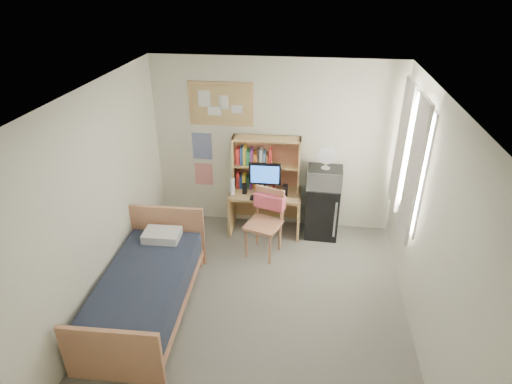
# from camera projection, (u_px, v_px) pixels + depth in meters

# --- Properties ---
(floor) EXTENTS (3.60, 4.20, 0.02)m
(floor) POSITION_uv_depth(u_px,v_px,m) (255.00, 313.00, 5.13)
(floor) COLOR slate
(floor) RESTS_ON ground
(ceiling) EXTENTS (3.60, 4.20, 0.02)m
(ceiling) POSITION_uv_depth(u_px,v_px,m) (255.00, 99.00, 3.92)
(ceiling) COLOR white
(ceiling) RESTS_ON wall_back
(wall_back) EXTENTS (3.60, 0.04, 2.60)m
(wall_back) POSITION_uv_depth(u_px,v_px,m) (274.00, 146.00, 6.36)
(wall_back) COLOR #EAE8CE
(wall_back) RESTS_ON floor
(wall_left) EXTENTS (0.04, 4.20, 2.60)m
(wall_left) POSITION_uv_depth(u_px,v_px,m) (94.00, 208.00, 4.73)
(wall_left) COLOR #EAE8CE
(wall_left) RESTS_ON floor
(wall_right) EXTENTS (0.04, 4.20, 2.60)m
(wall_right) POSITION_uv_depth(u_px,v_px,m) (432.00, 232.00, 4.31)
(wall_right) COLOR #EAE8CE
(wall_right) RESTS_ON floor
(window_unit) EXTENTS (0.10, 1.40, 1.70)m
(window_unit) POSITION_uv_depth(u_px,v_px,m) (410.00, 158.00, 5.23)
(window_unit) COLOR white
(window_unit) RESTS_ON wall_right
(curtain_left) EXTENTS (0.04, 0.55, 1.70)m
(curtain_left) POSITION_uv_depth(u_px,v_px,m) (413.00, 171.00, 4.88)
(curtain_left) COLOR white
(curtain_left) RESTS_ON wall_right
(curtain_right) EXTENTS (0.04, 0.55, 1.70)m
(curtain_right) POSITION_uv_depth(u_px,v_px,m) (402.00, 146.00, 5.58)
(curtain_right) COLOR white
(curtain_right) RESTS_ON wall_right
(bulletin_board) EXTENTS (0.94, 0.03, 0.64)m
(bulletin_board) POSITION_uv_depth(u_px,v_px,m) (221.00, 104.00, 6.15)
(bulletin_board) COLOR tan
(bulletin_board) RESTS_ON wall_back
(poster_wave) EXTENTS (0.30, 0.01, 0.42)m
(poster_wave) POSITION_uv_depth(u_px,v_px,m) (202.00, 146.00, 6.51)
(poster_wave) COLOR navy
(poster_wave) RESTS_ON wall_back
(poster_japan) EXTENTS (0.28, 0.01, 0.36)m
(poster_japan) POSITION_uv_depth(u_px,v_px,m) (204.00, 174.00, 6.73)
(poster_japan) COLOR red
(poster_japan) RESTS_ON wall_back
(desk) EXTENTS (1.08, 0.56, 0.67)m
(desk) POSITION_uv_depth(u_px,v_px,m) (265.00, 212.00, 6.56)
(desk) COLOR tan
(desk) RESTS_ON floor
(desk_chair) EXTENTS (0.62, 0.62, 0.98)m
(desk_chair) POSITION_uv_depth(u_px,v_px,m) (263.00, 224.00, 5.96)
(desk_chair) COLOR tan
(desk_chair) RESTS_ON floor
(mini_fridge) EXTENTS (0.50, 0.50, 0.83)m
(mini_fridge) POSITION_uv_depth(u_px,v_px,m) (322.00, 210.00, 6.45)
(mini_fridge) COLOR black
(mini_fridge) RESTS_ON floor
(bed) EXTENTS (1.03, 1.96, 0.53)m
(bed) POSITION_uv_depth(u_px,v_px,m) (146.00, 293.00, 5.03)
(bed) COLOR #1A202F
(bed) RESTS_ON floor
(hutch) EXTENTS (1.00, 0.27, 0.82)m
(hutch) POSITION_uv_depth(u_px,v_px,m) (266.00, 164.00, 6.35)
(hutch) COLOR tan
(hutch) RESTS_ON desk
(monitor) EXTENTS (0.47, 0.05, 0.50)m
(monitor) POSITION_uv_depth(u_px,v_px,m) (265.00, 179.00, 6.24)
(monitor) COLOR black
(monitor) RESTS_ON desk
(keyboard) EXTENTS (0.41, 0.14, 0.02)m
(keyboard) POSITION_uv_depth(u_px,v_px,m) (264.00, 198.00, 6.22)
(keyboard) COLOR black
(keyboard) RESTS_ON desk
(speaker_left) EXTENTS (0.07, 0.07, 0.16)m
(speaker_left) POSITION_uv_depth(u_px,v_px,m) (245.00, 189.00, 6.34)
(speaker_left) COLOR black
(speaker_left) RESTS_ON desk
(speaker_right) EXTENTS (0.08, 0.08, 0.18)m
(speaker_right) POSITION_uv_depth(u_px,v_px,m) (285.00, 190.00, 6.28)
(speaker_right) COLOR black
(speaker_right) RESTS_ON desk
(water_bottle) EXTENTS (0.08, 0.08, 0.26)m
(water_bottle) POSITION_uv_depth(u_px,v_px,m) (232.00, 186.00, 6.30)
(water_bottle) COLOR white
(water_bottle) RESTS_ON desk
(hoodie) EXTENTS (0.46, 0.26, 0.21)m
(hoodie) POSITION_uv_depth(u_px,v_px,m) (270.00, 201.00, 5.99)
(hoodie) COLOR #FF6174
(hoodie) RESTS_ON desk_chair
(microwave) EXTENTS (0.51, 0.39, 0.29)m
(microwave) POSITION_uv_depth(u_px,v_px,m) (325.00, 177.00, 6.18)
(microwave) COLOR #BABABF
(microwave) RESTS_ON mini_fridge
(desk_fan) EXTENTS (0.26, 0.26, 0.32)m
(desk_fan) POSITION_uv_depth(u_px,v_px,m) (326.00, 158.00, 6.04)
(desk_fan) COLOR white
(desk_fan) RESTS_ON microwave
(pillow) EXTENTS (0.47, 0.34, 0.11)m
(pillow) POSITION_uv_depth(u_px,v_px,m) (162.00, 235.00, 5.54)
(pillow) COLOR white
(pillow) RESTS_ON bed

